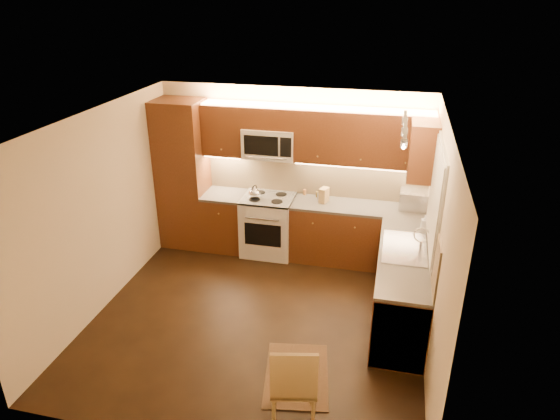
% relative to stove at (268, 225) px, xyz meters
% --- Properties ---
extents(floor, '(4.00, 4.00, 0.01)m').
position_rel_stove_xyz_m(floor, '(0.30, -1.68, -0.46)').
color(floor, black).
rests_on(floor, ground).
extents(ceiling, '(4.00, 4.00, 0.01)m').
position_rel_stove_xyz_m(ceiling, '(0.30, -1.68, 2.04)').
color(ceiling, beige).
rests_on(ceiling, ground).
extents(wall_back, '(4.00, 0.01, 2.50)m').
position_rel_stove_xyz_m(wall_back, '(0.30, 0.32, 0.79)').
color(wall_back, beige).
rests_on(wall_back, ground).
extents(wall_front, '(4.00, 0.01, 2.50)m').
position_rel_stove_xyz_m(wall_front, '(0.30, -3.67, 0.79)').
color(wall_front, beige).
rests_on(wall_front, ground).
extents(wall_left, '(0.01, 4.00, 2.50)m').
position_rel_stove_xyz_m(wall_left, '(-1.70, -1.68, 0.79)').
color(wall_left, beige).
rests_on(wall_left, ground).
extents(wall_right, '(0.01, 4.00, 2.50)m').
position_rel_stove_xyz_m(wall_right, '(2.30, -1.68, 0.79)').
color(wall_right, beige).
rests_on(wall_right, ground).
extents(pantry, '(0.70, 0.60, 2.30)m').
position_rel_stove_xyz_m(pantry, '(-1.35, 0.02, 0.69)').
color(pantry, '#43240E').
rests_on(pantry, floor).
extents(base_cab_back_left, '(0.62, 0.60, 0.86)m').
position_rel_stove_xyz_m(base_cab_back_left, '(-0.69, 0.02, -0.03)').
color(base_cab_back_left, '#43240E').
rests_on(base_cab_back_left, floor).
extents(counter_back_left, '(0.62, 0.60, 0.04)m').
position_rel_stove_xyz_m(counter_back_left, '(-0.69, 0.02, 0.42)').
color(counter_back_left, '#3B3936').
rests_on(counter_back_left, base_cab_back_left).
extents(base_cab_back_right, '(1.92, 0.60, 0.86)m').
position_rel_stove_xyz_m(base_cab_back_right, '(1.34, 0.02, -0.03)').
color(base_cab_back_right, '#43240E').
rests_on(base_cab_back_right, floor).
extents(counter_back_right, '(1.92, 0.60, 0.04)m').
position_rel_stove_xyz_m(counter_back_right, '(1.34, 0.02, 0.42)').
color(counter_back_right, '#3B3936').
rests_on(counter_back_right, base_cab_back_right).
extents(base_cab_right, '(0.60, 2.00, 0.86)m').
position_rel_stove_xyz_m(base_cab_right, '(2.00, -1.28, -0.03)').
color(base_cab_right, '#43240E').
rests_on(base_cab_right, floor).
extents(counter_right, '(0.60, 2.00, 0.04)m').
position_rel_stove_xyz_m(counter_right, '(2.00, -1.28, 0.42)').
color(counter_right, '#3B3936').
rests_on(counter_right, base_cab_right).
extents(dishwasher, '(0.58, 0.60, 0.84)m').
position_rel_stove_xyz_m(dishwasher, '(2.00, -1.98, -0.03)').
color(dishwasher, silver).
rests_on(dishwasher, floor).
extents(backsplash_back, '(3.30, 0.02, 0.60)m').
position_rel_stove_xyz_m(backsplash_back, '(0.65, 0.31, 0.74)').
color(backsplash_back, tan).
rests_on(backsplash_back, wall_back).
extents(backsplash_right, '(0.02, 2.00, 0.60)m').
position_rel_stove_xyz_m(backsplash_right, '(2.29, -1.28, 0.74)').
color(backsplash_right, tan).
rests_on(backsplash_right, wall_right).
extents(upper_cab_back_left, '(0.62, 0.35, 0.75)m').
position_rel_stove_xyz_m(upper_cab_back_left, '(-0.69, 0.15, 1.42)').
color(upper_cab_back_left, '#43240E').
rests_on(upper_cab_back_left, wall_back).
extents(upper_cab_back_right, '(1.92, 0.35, 0.75)m').
position_rel_stove_xyz_m(upper_cab_back_right, '(1.34, 0.15, 1.42)').
color(upper_cab_back_right, '#43240E').
rests_on(upper_cab_back_right, wall_back).
extents(upper_cab_bridge, '(0.76, 0.35, 0.31)m').
position_rel_stove_xyz_m(upper_cab_bridge, '(0.00, 0.15, 1.63)').
color(upper_cab_bridge, '#43240E').
rests_on(upper_cab_bridge, wall_back).
extents(upper_cab_right_corner, '(0.35, 0.50, 0.75)m').
position_rel_stove_xyz_m(upper_cab_right_corner, '(2.12, -0.28, 1.42)').
color(upper_cab_right_corner, '#43240E').
rests_on(upper_cab_right_corner, wall_right).
extents(stove, '(0.76, 0.65, 0.92)m').
position_rel_stove_xyz_m(stove, '(0.00, 0.00, 0.00)').
color(stove, silver).
rests_on(stove, floor).
extents(microwave, '(0.76, 0.38, 0.44)m').
position_rel_stove_xyz_m(microwave, '(0.00, 0.14, 1.26)').
color(microwave, silver).
rests_on(microwave, wall_back).
extents(window_frame, '(0.03, 1.44, 1.24)m').
position_rel_stove_xyz_m(window_frame, '(2.29, -1.12, 1.14)').
color(window_frame, silver).
rests_on(window_frame, wall_right).
extents(window_blinds, '(0.02, 1.36, 1.16)m').
position_rel_stove_xyz_m(window_blinds, '(2.27, -1.12, 1.14)').
color(window_blinds, silver).
rests_on(window_blinds, wall_right).
extents(sink, '(0.52, 0.86, 0.15)m').
position_rel_stove_xyz_m(sink, '(2.00, -1.12, 0.52)').
color(sink, silver).
rests_on(sink, counter_right).
extents(faucet, '(0.20, 0.04, 0.30)m').
position_rel_stove_xyz_m(faucet, '(2.18, -1.12, 0.59)').
color(faucet, silver).
rests_on(faucet, counter_right).
extents(track_light_bar, '(0.04, 1.20, 0.03)m').
position_rel_stove_xyz_m(track_light_bar, '(1.85, -1.27, 2.00)').
color(track_light_bar, silver).
rests_on(track_light_bar, ceiling).
extents(kettle, '(0.23, 0.23, 0.21)m').
position_rel_stove_xyz_m(kettle, '(-0.19, -0.09, 0.56)').
color(kettle, silver).
rests_on(kettle, stove).
extents(toaster_oven, '(0.45, 0.35, 0.26)m').
position_rel_stove_xyz_m(toaster_oven, '(2.13, 0.12, 0.57)').
color(toaster_oven, silver).
rests_on(toaster_oven, counter_back_right).
extents(knife_block, '(0.14, 0.18, 0.22)m').
position_rel_stove_xyz_m(knife_block, '(0.83, 0.06, 0.55)').
color(knife_block, '#9D8147').
rests_on(knife_block, counter_back_right).
extents(spice_jar_a, '(0.05, 0.05, 0.10)m').
position_rel_stove_xyz_m(spice_jar_a, '(0.74, 0.15, 0.49)').
color(spice_jar_a, silver).
rests_on(spice_jar_a, counter_back_right).
extents(spice_jar_b, '(0.04, 0.04, 0.09)m').
position_rel_stove_xyz_m(spice_jar_b, '(0.71, 0.22, 0.48)').
color(spice_jar_b, brown).
rests_on(spice_jar_b, counter_back_right).
extents(spice_jar_c, '(0.05, 0.05, 0.08)m').
position_rel_stove_xyz_m(spice_jar_c, '(0.83, 0.21, 0.48)').
color(spice_jar_c, silver).
rests_on(spice_jar_c, counter_back_right).
extents(spice_jar_d, '(0.06, 0.06, 0.09)m').
position_rel_stove_xyz_m(spice_jar_d, '(0.51, 0.26, 0.48)').
color(spice_jar_d, '#A46931').
rests_on(spice_jar_d, counter_back_right).
extents(soap_bottle, '(0.09, 0.09, 0.18)m').
position_rel_stove_xyz_m(soap_bottle, '(2.24, -0.50, 0.53)').
color(soap_bottle, white).
rests_on(soap_bottle, counter_right).
extents(rug, '(0.81, 1.09, 0.01)m').
position_rel_stove_xyz_m(rug, '(0.98, -2.58, -0.45)').
color(rug, black).
rests_on(rug, floor).
extents(dining_chair, '(0.50, 0.50, 0.95)m').
position_rel_stove_xyz_m(dining_chair, '(1.06, -3.16, 0.01)').
color(dining_chair, '#9D8147').
rests_on(dining_chair, floor).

